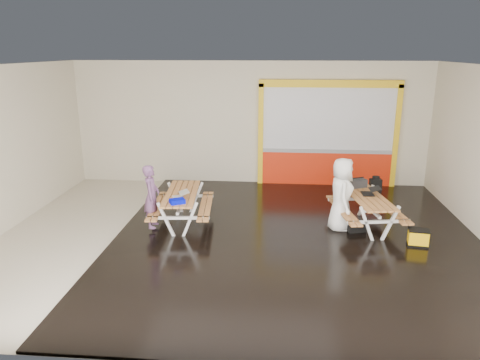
# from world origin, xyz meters

# --- Properties ---
(room) EXTENTS (10.02, 8.02, 3.52)m
(room) POSITION_xyz_m (0.00, 0.00, 1.75)
(room) COLOR beige
(room) RESTS_ON ground
(deck) EXTENTS (7.50, 7.98, 0.05)m
(deck) POSITION_xyz_m (1.25, 0.00, 0.03)
(deck) COLOR black
(deck) RESTS_ON room
(kiosk) EXTENTS (3.88, 0.16, 3.00)m
(kiosk) POSITION_xyz_m (2.20, 3.93, 1.44)
(kiosk) COLOR red
(kiosk) RESTS_ON room
(picnic_table_left) EXTENTS (1.46, 2.01, 0.76)m
(picnic_table_left) POSITION_xyz_m (-1.27, 0.60, 0.59)
(picnic_table_left) COLOR #BF7E44
(picnic_table_left) RESTS_ON deck
(picnic_table_right) EXTENTS (1.58, 2.08, 0.76)m
(picnic_table_right) POSITION_xyz_m (2.78, 0.73, 0.58)
(picnic_table_right) COLOR #BF7E44
(picnic_table_right) RESTS_ON deck
(person_left) EXTENTS (0.37, 0.52, 1.36)m
(person_left) POSITION_xyz_m (-1.83, 0.19, 0.80)
(person_left) COLOR #6B446D
(person_left) RESTS_ON deck
(person_right) EXTENTS (0.53, 0.80, 1.62)m
(person_right) POSITION_xyz_m (2.20, 0.62, 0.80)
(person_right) COLOR white
(person_right) RESTS_ON deck
(laptop_left) EXTENTS (0.43, 0.41, 0.14)m
(laptop_left) POSITION_xyz_m (-1.22, 0.26, 0.81)
(laptop_left) COLOR silver
(laptop_left) RESTS_ON picnic_table_left
(laptop_right) EXTENTS (0.39, 0.35, 0.16)m
(laptop_right) POSITION_xyz_m (2.85, 0.85, 0.81)
(laptop_right) COLOR black
(laptop_right) RESTS_ON picnic_table_right
(blue_pouch) EXTENTS (0.36, 0.32, 0.09)m
(blue_pouch) POSITION_xyz_m (-1.21, -0.10, 0.81)
(blue_pouch) COLOR #0006C6
(blue_pouch) RESTS_ON picnic_table_left
(toolbox) EXTENTS (0.45, 0.35, 0.24)m
(toolbox) POSITION_xyz_m (2.66, 1.36, 0.85)
(toolbox) COLOR black
(toolbox) RESTS_ON picnic_table_right
(backpack) EXTENTS (0.28, 0.19, 0.45)m
(backpack) POSITION_xyz_m (3.15, 1.74, 0.70)
(backpack) COLOR black
(backpack) RESTS_ON picnic_table_right
(dark_case) EXTENTS (0.45, 0.39, 0.14)m
(dark_case) POSITION_xyz_m (2.53, 0.48, 0.12)
(dark_case) COLOR black
(dark_case) RESTS_ON deck
(fluke_bag) EXTENTS (0.43, 0.31, 0.34)m
(fluke_bag) POSITION_xyz_m (3.64, -0.19, 0.21)
(fluke_bag) COLOR black
(fluke_bag) RESTS_ON deck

